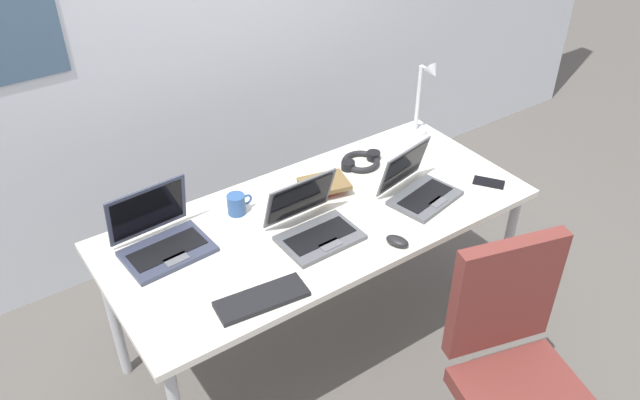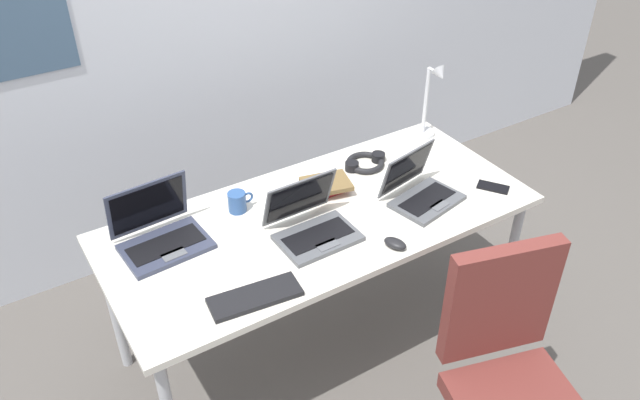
{
  "view_description": "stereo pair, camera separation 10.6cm",
  "coord_description": "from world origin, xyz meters",
  "px_view_note": "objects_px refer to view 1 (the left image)",
  "views": [
    {
      "loc": [
        -1.22,
        -1.76,
        2.35
      ],
      "look_at": [
        0.0,
        0.0,
        0.82
      ],
      "focal_mm": 36.11,
      "sensor_mm": 36.0,
      "label": 1
    },
    {
      "loc": [
        -1.13,
        -1.82,
        2.35
      ],
      "look_at": [
        0.0,
        0.0,
        0.82
      ],
      "focal_mm": 36.11,
      "sensor_mm": 36.0,
      "label": 2
    }
  ],
  "objects_px": {
    "desk_lamp": "(423,99)",
    "book_stack": "(324,185)",
    "cell_phone": "(489,182)",
    "coffee_mug": "(237,204)",
    "computer_mouse": "(397,241)",
    "laptop_front_left": "(419,188)",
    "laptop_front_right": "(161,239)",
    "laptop_mid_desk": "(314,225)",
    "external_keyboard": "(262,299)",
    "headphones": "(361,161)",
    "office_chair": "(515,390)"
  },
  "relations": [
    {
      "from": "desk_lamp",
      "to": "book_stack",
      "type": "relative_size",
      "value": 1.72
    },
    {
      "from": "cell_phone",
      "to": "coffee_mug",
      "type": "relative_size",
      "value": 1.2
    },
    {
      "from": "desk_lamp",
      "to": "cell_phone",
      "type": "bearing_deg",
      "value": -94.75
    },
    {
      "from": "book_stack",
      "to": "computer_mouse",
      "type": "bearing_deg",
      "value": -86.97
    },
    {
      "from": "laptop_front_left",
      "to": "laptop_front_right",
      "type": "bearing_deg",
      "value": 164.04
    },
    {
      "from": "laptop_mid_desk",
      "to": "book_stack",
      "type": "relative_size",
      "value": 1.36
    },
    {
      "from": "external_keyboard",
      "to": "cell_phone",
      "type": "distance_m",
      "value": 1.21
    },
    {
      "from": "desk_lamp",
      "to": "external_keyboard",
      "type": "relative_size",
      "value": 1.21
    },
    {
      "from": "book_stack",
      "to": "coffee_mug",
      "type": "distance_m",
      "value": 0.4
    },
    {
      "from": "headphones",
      "to": "office_chair",
      "type": "bearing_deg",
      "value": -97.19
    },
    {
      "from": "computer_mouse",
      "to": "headphones",
      "type": "height_order",
      "value": "headphones"
    },
    {
      "from": "headphones",
      "to": "laptop_mid_desk",
      "type": "bearing_deg",
      "value": -146.97
    },
    {
      "from": "computer_mouse",
      "to": "book_stack",
      "type": "height_order",
      "value": "book_stack"
    },
    {
      "from": "laptop_front_left",
      "to": "coffee_mug",
      "type": "height_order",
      "value": "laptop_front_left"
    },
    {
      "from": "laptop_front_left",
      "to": "desk_lamp",
      "type": "bearing_deg",
      "value": 47.32
    },
    {
      "from": "office_chair",
      "to": "computer_mouse",
      "type": "bearing_deg",
      "value": 99.57
    },
    {
      "from": "desk_lamp",
      "to": "headphones",
      "type": "bearing_deg",
      "value": -172.5
    },
    {
      "from": "desk_lamp",
      "to": "laptop_front_left",
      "type": "xyz_separation_m",
      "value": [
        -0.37,
        -0.4,
        -0.15
      ]
    },
    {
      "from": "laptop_front_right",
      "to": "book_stack",
      "type": "xyz_separation_m",
      "value": [
        0.74,
        -0.04,
        -0.02
      ]
    },
    {
      "from": "desk_lamp",
      "to": "external_keyboard",
      "type": "bearing_deg",
      "value": -155.48
    },
    {
      "from": "book_stack",
      "to": "office_chair",
      "type": "bearing_deg",
      "value": -83.29
    },
    {
      "from": "coffee_mug",
      "to": "external_keyboard",
      "type": "bearing_deg",
      "value": -109.6
    },
    {
      "from": "desk_lamp",
      "to": "office_chair",
      "type": "xyz_separation_m",
      "value": [
        -0.56,
        -1.19,
        -0.54
      ]
    },
    {
      "from": "cell_phone",
      "to": "book_stack",
      "type": "bearing_deg",
      "value": 115.17
    },
    {
      "from": "coffee_mug",
      "to": "headphones",
      "type": "bearing_deg",
      "value": 0.64
    },
    {
      "from": "laptop_mid_desk",
      "to": "cell_phone",
      "type": "bearing_deg",
      "value": -9.55
    },
    {
      "from": "computer_mouse",
      "to": "headphones",
      "type": "relative_size",
      "value": 0.45
    },
    {
      "from": "laptop_front_right",
      "to": "coffee_mug",
      "type": "relative_size",
      "value": 3.06
    },
    {
      "from": "laptop_front_right",
      "to": "headphones",
      "type": "relative_size",
      "value": 1.61
    },
    {
      "from": "laptop_front_left",
      "to": "cell_phone",
      "type": "xyz_separation_m",
      "value": [
        0.33,
        -0.1,
        -0.04
      ]
    },
    {
      "from": "laptop_front_left",
      "to": "office_chair",
      "type": "bearing_deg",
      "value": -103.31
    },
    {
      "from": "computer_mouse",
      "to": "coffee_mug",
      "type": "bearing_deg",
      "value": 105.35
    },
    {
      "from": "desk_lamp",
      "to": "laptop_front_right",
      "type": "height_order",
      "value": "desk_lamp"
    },
    {
      "from": "computer_mouse",
      "to": "headphones",
      "type": "bearing_deg",
      "value": 44.0
    },
    {
      "from": "laptop_mid_desk",
      "to": "book_stack",
      "type": "height_order",
      "value": "laptop_mid_desk"
    },
    {
      "from": "laptop_front_right",
      "to": "computer_mouse",
      "type": "height_order",
      "value": "laptop_front_right"
    },
    {
      "from": "desk_lamp",
      "to": "cell_phone",
      "type": "relative_size",
      "value": 2.94
    },
    {
      "from": "headphones",
      "to": "desk_lamp",
      "type": "bearing_deg",
      "value": 7.5
    },
    {
      "from": "coffee_mug",
      "to": "cell_phone",
      "type": "bearing_deg",
      "value": -23.37
    },
    {
      "from": "laptop_front_right",
      "to": "cell_phone",
      "type": "height_order",
      "value": "laptop_front_right"
    },
    {
      "from": "cell_phone",
      "to": "coffee_mug",
      "type": "distance_m",
      "value": 1.12
    },
    {
      "from": "laptop_front_left",
      "to": "cell_phone",
      "type": "relative_size",
      "value": 2.5
    },
    {
      "from": "laptop_mid_desk",
      "to": "external_keyboard",
      "type": "height_order",
      "value": "laptop_mid_desk"
    },
    {
      "from": "cell_phone",
      "to": "headphones",
      "type": "distance_m",
      "value": 0.59
    },
    {
      "from": "cell_phone",
      "to": "external_keyboard",
      "type": "bearing_deg",
      "value": 148.11
    },
    {
      "from": "book_stack",
      "to": "coffee_mug",
      "type": "xyz_separation_m",
      "value": [
        -0.39,
        0.08,
        0.01
      ]
    },
    {
      "from": "external_keyboard",
      "to": "computer_mouse",
      "type": "distance_m",
      "value": 0.6
    },
    {
      "from": "external_keyboard",
      "to": "laptop_mid_desk",
      "type": "bearing_deg",
      "value": 36.26
    },
    {
      "from": "laptop_front_left",
      "to": "office_chair",
      "type": "xyz_separation_m",
      "value": [
        -0.19,
        -0.79,
        -0.39
      ]
    },
    {
      "from": "desk_lamp",
      "to": "book_stack",
      "type": "xyz_separation_m",
      "value": [
        -0.68,
        -0.14,
        -0.17
      ]
    }
  ]
}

